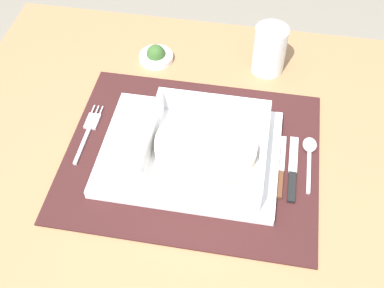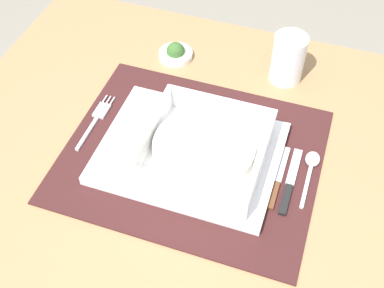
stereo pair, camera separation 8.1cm
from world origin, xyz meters
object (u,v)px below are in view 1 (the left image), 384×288
dining_table (186,189)px  butter_knife (293,172)px  fork (89,129)px  condiment_saucer (156,56)px  bread_knife (280,170)px  drinking_glass (269,51)px  porridge_bowl (205,149)px  spoon (309,150)px

dining_table → butter_knife: bearing=-6.4°
fork → condiment_saucer: 0.22m
fork → bread_knife: bearing=-9.0°
dining_table → fork: bearing=174.9°
drinking_glass → condiment_saucer: (-0.22, -0.01, -0.03)m
drinking_glass → butter_knife: bearing=-76.5°
porridge_bowl → condiment_saucer: (-0.14, 0.24, -0.03)m
spoon → bread_knife: size_ratio=0.89×
bread_knife → drinking_glass: 0.26m
dining_table → condiment_saucer: bearing=114.2°
porridge_bowl → condiment_saucer: size_ratio=2.84×
porridge_bowl → butter_knife: 0.15m
porridge_bowl → fork: (-0.21, 0.04, -0.03)m
condiment_saucer → bread_knife: bearing=-42.8°
spoon → condiment_saucer: size_ratio=1.71×
porridge_bowl → butter_knife: bearing=0.8°
butter_knife → drinking_glass: bearing=99.6°
condiment_saucer → butter_knife: bearing=-40.8°
porridge_bowl → bread_knife: 0.13m
dining_table → spoon: size_ratio=7.50×
butter_knife → drinking_glass: size_ratio=1.41×
condiment_saucer → spoon: bearing=-32.1°
porridge_bowl → spoon: porridge_bowl is taller
dining_table → spoon: 0.24m
butter_knife → bread_knife: (-0.02, 0.00, -0.00)m
fork → drinking_glass: 0.37m
spoon → condiment_saucer: bearing=147.0°
drinking_glass → dining_table: bearing=-117.4°
porridge_bowl → spoon: size_ratio=1.66×
dining_table → bread_knife: (0.16, -0.02, 0.12)m
spoon → bread_knife: bearing=-134.5°
spoon → porridge_bowl: bearing=-163.8°
fork → condiment_saucer: bearing=67.3°
fork → bread_knife: (0.33, -0.03, 0.00)m
porridge_bowl → condiment_saucer: 0.28m
dining_table → bread_knife: bearing=-6.7°
dining_table → butter_knife: (0.18, -0.02, 0.12)m
fork → butter_knife: size_ratio=1.01×
spoon → bread_knife: (-0.05, -0.05, -0.00)m
porridge_bowl → spoon: (0.17, 0.05, -0.03)m
spoon → butter_knife: size_ratio=0.86×
dining_table → condiment_saucer: size_ratio=12.82×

